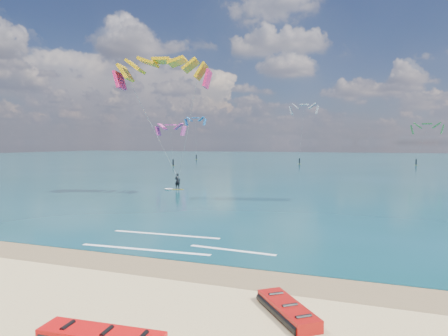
% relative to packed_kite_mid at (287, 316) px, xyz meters
% --- Properties ---
extents(ground, '(320.00, 320.00, 0.00)m').
position_rel_packed_kite_mid_xyz_m(ground, '(-6.81, 39.80, 0.00)').
color(ground, tan).
rests_on(ground, ground).
extents(wet_sand_strip, '(320.00, 2.40, 0.01)m').
position_rel_packed_kite_mid_xyz_m(wet_sand_strip, '(-6.81, 2.80, 0.00)').
color(wet_sand_strip, brown).
rests_on(wet_sand_strip, ground).
extents(sea, '(320.00, 200.00, 0.04)m').
position_rel_packed_kite_mid_xyz_m(sea, '(-6.81, 103.80, 0.02)').
color(sea, '#0B383C').
rests_on(sea, ground).
extents(packed_kite_mid, '(2.67, 2.96, 0.42)m').
position_rel_packed_kite_mid_xyz_m(packed_kite_mid, '(0.00, 0.00, 0.00)').
color(packed_kite_mid, '#A50E0B').
rests_on(packed_kite_mid, ground).
extents(kitesurfer_main, '(9.69, 9.40, 14.04)m').
position_rel_packed_kite_mid_xyz_m(kitesurfer_main, '(-15.99, 23.44, 7.17)').
color(kitesurfer_main, yellow).
rests_on(kitesurfer_main, sea).
extents(shoreline_foam, '(9.78, 3.63, 0.01)m').
position_rel_packed_kite_mid_xyz_m(shoreline_foam, '(-6.95, 6.25, 0.04)').
color(shoreline_foam, white).
rests_on(shoreline_foam, ground).
extents(distant_kites, '(80.77, 35.40, 13.65)m').
position_rel_packed_kite_mid_xyz_m(distant_kites, '(-10.46, 80.34, 5.71)').
color(distant_kites, '#2E8037').
rests_on(distant_kites, ground).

